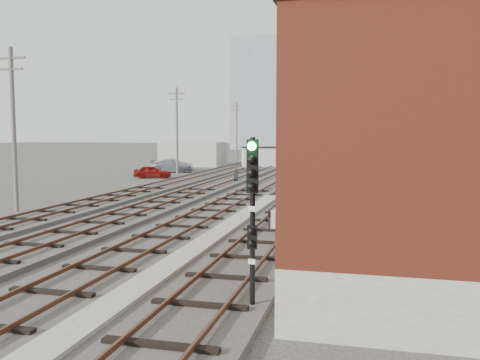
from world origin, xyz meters
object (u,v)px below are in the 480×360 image
(switch_stand, at_px, (236,176))
(car_red, at_px, (153,172))
(car_silver, at_px, (173,164))
(car_grey, at_px, (171,166))
(site_trailer, at_px, (267,157))
(signal_mast, at_px, (252,210))

(switch_stand, distance_m, car_red, 9.49)
(car_silver, bearing_deg, car_red, 166.95)
(switch_stand, bearing_deg, car_grey, 134.74)
(site_trailer, relative_size, car_grey, 1.45)
(site_trailer, distance_m, car_silver, 12.04)
(signal_mast, relative_size, car_grey, 0.89)
(site_trailer, bearing_deg, switch_stand, -105.28)
(switch_stand, bearing_deg, signal_mast, -74.92)
(car_silver, bearing_deg, switch_stand, -161.83)
(switch_stand, relative_size, car_grey, 0.25)
(car_grey, bearing_deg, car_silver, 10.96)
(car_silver, xyz_separation_m, car_grey, (0.57, -2.18, -0.05))
(signal_mast, xyz_separation_m, site_trailer, (-9.28, 50.73, -1.16))
(site_trailer, height_order, car_red, site_trailer)
(switch_stand, distance_m, car_silver, 16.38)
(car_red, xyz_separation_m, car_grey, (-1.03, 7.45, 0.08))
(switch_stand, bearing_deg, car_silver, 130.81)
(car_grey, bearing_deg, car_red, -175.93)
(signal_mast, bearing_deg, site_trailer, 100.37)
(switch_stand, bearing_deg, car_red, 163.02)
(signal_mast, height_order, site_trailer, signal_mast)
(signal_mast, xyz_separation_m, car_silver, (-18.99, 43.63, -1.77))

